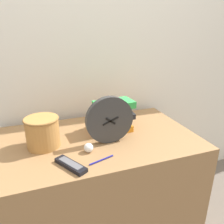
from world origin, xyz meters
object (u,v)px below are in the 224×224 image
tv_remote (71,165)px  crumpled_paper_ball (89,148)px  basket (43,131)px  desk_clock (110,120)px  book_stack (113,116)px  pen (102,160)px

tv_remote → crumpled_paper_ball: size_ratio=3.72×
basket → tv_remote: basket is taller
desk_clock → crumpled_paper_ball: size_ratio=5.51×
basket → crumpled_paper_ball: bearing=-33.1°
book_stack → basket: bearing=-169.3°
tv_remote → pen: tv_remote is taller
basket → pen: (0.25, -0.24, -0.09)m
book_stack → desk_clock: bearing=-115.9°
pen → book_stack: bearing=61.5°
book_stack → basket: book_stack is taller
tv_remote → crumpled_paper_ball: (0.11, 0.10, 0.01)m
basket → crumpled_paper_ball: (0.21, -0.14, -0.06)m
basket → crumpled_paper_ball: basket is taller
book_stack → crumpled_paper_ball: (-0.21, -0.22, -0.07)m
book_stack → tv_remote: book_stack is taller
desk_clock → book_stack: (0.08, 0.15, -0.04)m
book_stack → tv_remote: bearing=-135.2°
tv_remote → pen: 0.15m
book_stack → pen: 0.38m
basket → tv_remote: size_ratio=1.01×
desk_clock → tv_remote: bearing=-146.0°
basket → desk_clock: bearing=-11.8°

